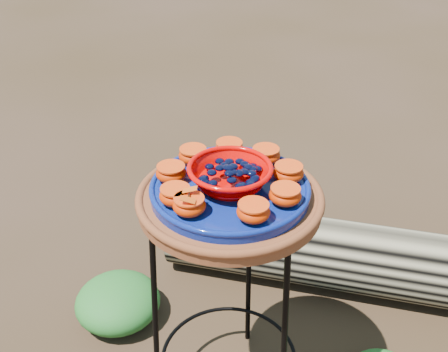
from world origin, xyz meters
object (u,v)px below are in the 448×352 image
(cobalt_plate, at_px, (230,190))
(driftwood_log, at_px, (354,257))
(plant_stand, at_px, (229,309))
(terracotta_saucer, at_px, (230,201))
(red_bowl, at_px, (230,176))

(cobalt_plate, height_order, driftwood_log, cobalt_plate)
(plant_stand, distance_m, driftwood_log, 0.71)
(terracotta_saucer, xyz_separation_m, cobalt_plate, (0.00, 0.00, 0.03))
(red_bowl, bearing_deg, terracotta_saucer, 0.00)
(cobalt_plate, distance_m, driftwood_log, 0.91)
(plant_stand, xyz_separation_m, driftwood_log, (0.31, 0.60, -0.22))
(cobalt_plate, bearing_deg, plant_stand, 0.00)
(terracotta_saucer, bearing_deg, cobalt_plate, 0.00)
(driftwood_log, bearing_deg, terracotta_saucer, -116.98)
(cobalt_plate, bearing_deg, terracotta_saucer, 0.00)
(terracotta_saucer, height_order, red_bowl, red_bowl)
(plant_stand, relative_size, driftwood_log, 0.50)
(cobalt_plate, relative_size, driftwood_log, 0.27)
(plant_stand, height_order, cobalt_plate, cobalt_plate)
(terracotta_saucer, distance_m, red_bowl, 0.07)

